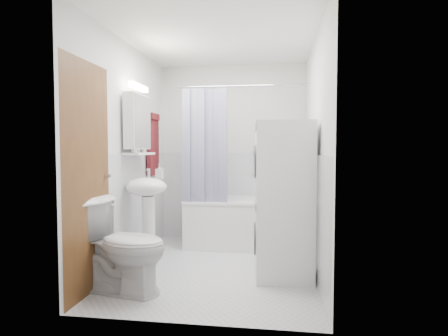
# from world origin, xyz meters

# --- Properties ---
(floor) EXTENTS (2.60, 2.60, 0.00)m
(floor) POSITION_xyz_m (0.00, 0.00, 0.00)
(floor) COLOR silver
(floor) RESTS_ON ground
(room_walls) EXTENTS (2.60, 2.60, 2.60)m
(room_walls) POSITION_xyz_m (0.00, 0.00, 1.49)
(room_walls) COLOR silver
(room_walls) RESTS_ON ground
(wainscot) EXTENTS (1.98, 2.58, 2.58)m
(wainscot) POSITION_xyz_m (0.00, 0.29, 0.60)
(wainscot) COLOR white
(wainscot) RESTS_ON ground
(door) EXTENTS (0.05, 2.00, 2.00)m
(door) POSITION_xyz_m (-0.95, -0.55, 1.00)
(door) COLOR brown
(door) RESTS_ON ground
(bathtub) EXTENTS (1.59, 0.75, 0.61)m
(bathtub) POSITION_xyz_m (0.26, 0.92, 0.33)
(bathtub) COLOR white
(bathtub) RESTS_ON ground
(tub_spout) EXTENTS (0.04, 0.12, 0.04)m
(tub_spout) POSITION_xyz_m (0.46, 1.25, 0.93)
(tub_spout) COLOR silver
(tub_spout) RESTS_ON room_walls
(curtain_rod) EXTENTS (1.77, 0.02, 0.02)m
(curtain_rod) POSITION_xyz_m (0.26, 0.60, 2.00)
(curtain_rod) COLOR silver
(curtain_rod) RESTS_ON room_walls
(shower_curtain) EXTENTS (0.55, 0.02, 1.45)m
(shower_curtain) POSITION_xyz_m (-0.25, 0.60, 1.25)
(shower_curtain) COLOR #15154A
(shower_curtain) RESTS_ON curtain_rod
(sink) EXTENTS (0.44, 0.37, 1.04)m
(sink) POSITION_xyz_m (-0.75, -0.05, 0.70)
(sink) COLOR white
(sink) RESTS_ON ground
(medicine_cabinet) EXTENTS (0.13, 0.50, 0.71)m
(medicine_cabinet) POSITION_xyz_m (-0.90, 0.10, 1.57)
(medicine_cabinet) COLOR white
(medicine_cabinet) RESTS_ON room_walls
(shelf) EXTENTS (0.18, 0.54, 0.02)m
(shelf) POSITION_xyz_m (-0.89, 0.10, 1.20)
(shelf) COLOR silver
(shelf) RESTS_ON room_walls
(shower_caddy) EXTENTS (0.22, 0.06, 0.02)m
(shower_caddy) POSITION_xyz_m (0.51, 1.24, 1.15)
(shower_caddy) COLOR silver
(shower_caddy) RESTS_ON room_walls
(towel) EXTENTS (0.07, 0.33, 0.79)m
(towel) POSITION_xyz_m (-0.94, 0.71, 1.32)
(towel) COLOR #581514
(towel) RESTS_ON room_walls
(washer_dryer) EXTENTS (0.58, 0.58, 1.52)m
(washer_dryer) POSITION_xyz_m (0.68, -0.21, 0.76)
(washer_dryer) COLOR white
(washer_dryer) RESTS_ON ground
(toilet) EXTENTS (0.90, 0.62, 0.81)m
(toilet) POSITION_xyz_m (-0.72, -0.79, 0.40)
(toilet) COLOR white
(toilet) RESTS_ON ground
(soap_pump) EXTENTS (0.08, 0.17, 0.08)m
(soap_pump) POSITION_xyz_m (-0.71, 0.25, 0.95)
(soap_pump) COLOR gray
(soap_pump) RESTS_ON sink
(shelf_bottle) EXTENTS (0.07, 0.18, 0.07)m
(shelf_bottle) POSITION_xyz_m (-0.89, -0.05, 1.25)
(shelf_bottle) COLOR gray
(shelf_bottle) RESTS_ON shelf
(shelf_cup) EXTENTS (0.10, 0.09, 0.10)m
(shelf_cup) POSITION_xyz_m (-0.89, 0.22, 1.26)
(shelf_cup) COLOR gray
(shelf_cup) RESTS_ON shelf
(shampoo_a) EXTENTS (0.13, 0.17, 0.13)m
(shampoo_a) POSITION_xyz_m (0.35, 1.24, 1.23)
(shampoo_a) COLOR gray
(shampoo_a) RESTS_ON shower_caddy
(shampoo_b) EXTENTS (0.08, 0.21, 0.08)m
(shampoo_b) POSITION_xyz_m (0.47, 1.24, 1.20)
(shampoo_b) COLOR navy
(shampoo_b) RESTS_ON shower_caddy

